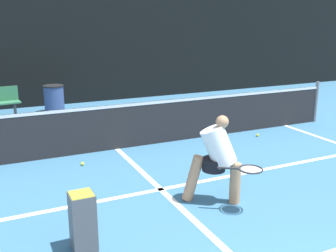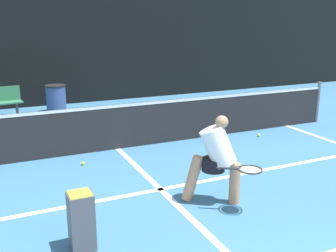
{
  "view_description": "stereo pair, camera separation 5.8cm",
  "coord_description": "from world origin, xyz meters",
  "px_view_note": "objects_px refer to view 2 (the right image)",
  "views": [
    {
      "loc": [
        -2.35,
        -1.28,
        2.62
      ],
      "look_at": [
        0.27,
        4.32,
        0.95
      ],
      "focal_mm": 42.0,
      "sensor_mm": 36.0,
      "label": 1
    },
    {
      "loc": [
        -2.29,
        -1.3,
        2.62
      ],
      "look_at": [
        0.27,
        4.32,
        0.95
      ],
      "focal_mm": 42.0,
      "sensor_mm": 36.0,
      "label": 2
    }
  ],
  "objects_px": {
    "player_practicing": "(217,157)",
    "ball_hopper": "(81,220)",
    "parked_car": "(42,77)",
    "trash_bin": "(56,99)"
  },
  "relations": [
    {
      "from": "trash_bin",
      "to": "player_practicing",
      "type": "bearing_deg",
      "value": -80.57
    },
    {
      "from": "player_practicing",
      "to": "trash_bin",
      "type": "distance_m",
      "value": 7.14
    },
    {
      "from": "player_practicing",
      "to": "ball_hopper",
      "type": "relative_size",
      "value": 1.88
    },
    {
      "from": "player_practicing",
      "to": "ball_hopper",
      "type": "bearing_deg",
      "value": -136.26
    },
    {
      "from": "ball_hopper",
      "to": "parked_car",
      "type": "xyz_separation_m",
      "value": [
        0.98,
        11.15,
        0.2
      ]
    },
    {
      "from": "player_practicing",
      "to": "trash_bin",
      "type": "height_order",
      "value": "player_practicing"
    },
    {
      "from": "player_practicing",
      "to": "ball_hopper",
      "type": "xyz_separation_m",
      "value": [
        -2.07,
        -0.41,
        -0.33
      ]
    },
    {
      "from": "ball_hopper",
      "to": "trash_bin",
      "type": "height_order",
      "value": "trash_bin"
    },
    {
      "from": "ball_hopper",
      "to": "player_practicing",
      "type": "bearing_deg",
      "value": 11.28
    },
    {
      "from": "player_practicing",
      "to": "parked_car",
      "type": "distance_m",
      "value": 10.79
    }
  ]
}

